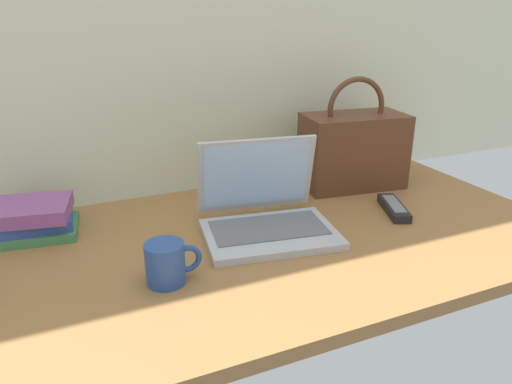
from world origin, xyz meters
TOP-DOWN VIEW (x-y plane):
  - desk at (0.00, 0.00)m, footprint 1.60×0.76m
  - laptop at (0.08, 0.04)m, footprint 0.34×0.31m
  - coffee_mug at (-0.20, -0.10)m, footprint 0.11×0.08m
  - remote_control_near at (0.44, 0.00)m, footprint 0.10×0.17m
  - handbag at (0.45, 0.22)m, footprint 0.32×0.20m
  - book_stack at (-0.44, 0.24)m, footprint 0.21×0.18m

SIDE VIEW (x-z plane):
  - desk at x=0.00m, z-range 0.00..0.03m
  - remote_control_near at x=0.44m, z-range 0.03..0.05m
  - book_stack at x=-0.44m, z-range 0.03..0.11m
  - coffee_mug at x=-0.20m, z-range 0.03..0.12m
  - laptop at x=0.08m, z-range -0.03..0.18m
  - handbag at x=0.45m, z-range -0.02..0.31m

